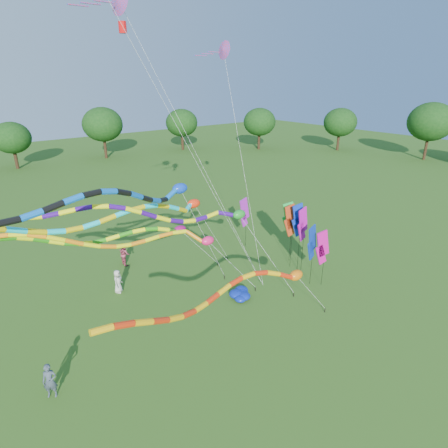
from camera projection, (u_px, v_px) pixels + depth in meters
ground at (280, 333)px, 20.89m from camera, size 160.00×160.00×0.00m
tree_ring at (388, 299)px, 14.28m from camera, size 118.88×115.62×9.46m
tube_kite_red at (238, 291)px, 16.92m from camera, size 13.77×1.51×6.41m
tube_kite_orange at (130, 240)px, 20.89m from camera, size 14.13×4.91×6.84m
tube_kite_purple at (170, 215)px, 19.11m from camera, size 13.59×4.42×8.46m
tube_kite_blue at (125, 198)px, 16.72m from camera, size 14.47×4.62×9.81m
tube_kite_cyan at (140, 213)px, 20.68m from camera, size 15.25×3.84×8.43m
tube_kite_green at (121, 235)px, 22.73m from camera, size 13.98×1.50×6.51m
delta_kite_high_a at (118, 1)px, 16.74m from camera, size 9.68×3.30×18.06m
delta_kite_high_c at (223, 50)px, 23.29m from camera, size 2.77×5.22×15.62m
banner_pole_violet at (244, 213)px, 30.41m from camera, size 1.16×0.23×4.33m
banner_pole_blue_a at (312, 243)px, 24.55m from camera, size 1.15×0.32×4.46m
banner_pole_red at (290, 221)px, 26.81m from camera, size 1.15×0.31×5.01m
banner_pole_magenta_a at (322, 248)px, 24.67m from camera, size 1.15×0.35×4.11m
banner_pole_blue_b at (298, 220)px, 26.29m from camera, size 1.15×0.33×5.22m
banner_pole_green at (289, 218)px, 27.83m from camera, size 1.09×0.54×4.84m
banner_pole_magenta_b at (303, 224)px, 25.61m from camera, size 1.16×0.20×5.20m
blue_nylon_heap at (247, 295)px, 24.19m from camera, size 1.65×1.44×0.53m
person_a at (118, 281)px, 24.62m from camera, size 0.92×0.92×1.61m
person_b at (50, 381)px, 16.50m from camera, size 0.74×0.66×1.71m
person_c at (124, 254)px, 28.28m from camera, size 0.68×0.86×1.74m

